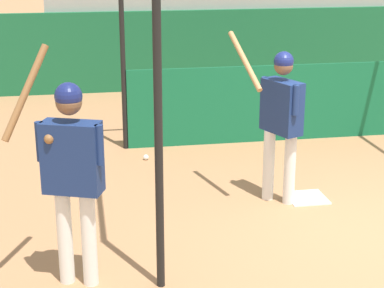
{
  "coord_description": "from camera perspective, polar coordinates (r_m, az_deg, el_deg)",
  "views": [
    {
      "loc": [
        -2.93,
        -5.47,
        2.87
      ],
      "look_at": [
        -1.89,
        0.35,
        0.98
      ],
      "focal_mm": 60.0,
      "sensor_mm": 36.0,
      "label": 1
    }
  ],
  "objects": [
    {
      "name": "ground_plane",
      "position": [
        6.83,
        16.53,
        -7.88
      ],
      "size": [
        60.0,
        60.0,
        0.0
      ],
      "primitive_type": "plane",
      "color": "#A8754C"
    },
    {
      "name": "outfield_wall",
      "position": [
        12.97,
        3.13,
        8.43
      ],
      "size": [
        24.0,
        0.12,
        1.56
      ],
      "color": "#196038",
      "rests_on": "ground"
    },
    {
      "name": "bleacher_section",
      "position": [
        14.11,
        2.0,
        11.82
      ],
      "size": [
        7.05,
        2.4,
        2.84
      ],
      "color": "#9E9E99",
      "rests_on": "ground"
    },
    {
      "name": "batting_cage",
      "position": [
        8.66,
        7.72,
        6.61
      ],
      "size": [
        4.1,
        3.98,
        2.89
      ],
      "color": "black",
      "rests_on": "ground"
    },
    {
      "name": "home_plate",
      "position": [
        7.58,
        10.15,
        -4.73
      ],
      "size": [
        0.44,
        0.44,
        0.02
      ],
      "color": "white",
      "rests_on": "ground"
    },
    {
      "name": "player_batter",
      "position": [
        7.14,
        7.86,
        2.76
      ],
      "size": [
        0.7,
        0.83,
        1.89
      ],
      "rotation": [
        0.0,
        0.0,
        1.96
      ],
      "color": "white",
      "rests_on": "ground"
    },
    {
      "name": "player_waiting",
      "position": [
        5.39,
        -10.68,
        -1.89
      ],
      "size": [
        0.82,
        0.53,
        2.06
      ],
      "rotation": [
        0.0,
        0.0,
        2.78
      ],
      "color": "white",
      "rests_on": "ground"
    },
    {
      "name": "baseball",
      "position": [
        8.76,
        -4.11,
        -1.18
      ],
      "size": [
        0.07,
        0.07,
        0.07
      ],
      "color": "white",
      "rests_on": "ground"
    }
  ]
}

